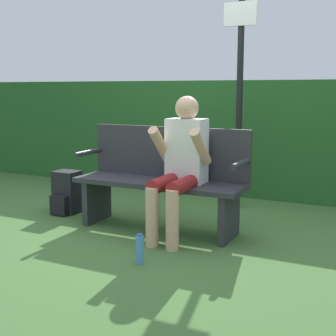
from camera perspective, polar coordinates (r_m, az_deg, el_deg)
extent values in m
plane|color=#426B33|center=(4.50, -1.16, -7.52)|extent=(40.00, 40.00, 0.00)
cube|color=#235623|center=(6.04, 7.02, 3.75)|extent=(12.00, 0.43, 1.43)
cube|color=#2D2D33|center=(4.38, -1.18, -1.84)|extent=(1.64, 0.47, 0.05)
cube|color=#2D2D33|center=(4.53, 0.09, 1.97)|extent=(1.64, 0.04, 0.49)
cube|color=#2D2D33|center=(4.79, -8.63, -3.87)|extent=(0.06, 0.43, 0.43)
cube|color=#2D2D33|center=(4.17, 7.45, -5.89)|extent=(0.06, 0.43, 0.43)
cylinder|color=#2D2D33|center=(4.76, -9.72, 1.90)|extent=(0.05, 0.43, 0.05)
cylinder|color=#2D2D33|center=(4.04, 8.87, 0.55)|extent=(0.05, 0.43, 0.05)
cube|color=silver|center=(4.26, 2.29, 2.11)|extent=(0.35, 0.22, 0.58)
sphere|color=#DBA884|center=(4.22, 2.33, 7.33)|extent=(0.21, 0.21, 0.21)
cylinder|color=maroon|center=(4.12, -0.35, -1.80)|extent=(0.13, 0.49, 0.13)
cylinder|color=maroon|center=(4.04, 2.07, -2.04)|extent=(0.13, 0.49, 0.13)
cylinder|color=#DBA884|center=(3.97, -1.96, -6.04)|extent=(0.11, 0.11, 0.51)
cylinder|color=#DBA884|center=(3.88, 0.53, -6.38)|extent=(0.11, 0.11, 0.51)
cylinder|color=#DBA884|center=(4.21, -0.93, 2.86)|extent=(0.09, 0.35, 0.35)
cylinder|color=#DBA884|center=(4.04, 4.00, 2.56)|extent=(0.09, 0.35, 0.35)
cube|color=black|center=(5.16, -12.18, -2.86)|extent=(0.26, 0.21, 0.46)
cube|color=black|center=(5.08, -13.14, -4.44)|extent=(0.20, 0.07, 0.21)
cylinder|color=#4C8CCC|center=(3.64, -3.47, -9.93)|extent=(0.06, 0.06, 0.22)
cylinder|color=#2D66B2|center=(3.60, -3.49, -8.16)|extent=(0.04, 0.04, 0.02)
cylinder|color=black|center=(5.25, 8.68, 7.52)|extent=(0.07, 0.07, 2.28)
cube|color=silver|center=(5.26, 8.81, 18.10)|extent=(0.36, 0.02, 0.25)
cube|color=#2D4784|center=(15.36, -4.72, 6.54)|extent=(2.39, 4.25, 0.64)
cube|color=#333D4C|center=(15.34, -4.75, 8.58)|extent=(1.77, 2.17, 0.46)
cylinder|color=black|center=(16.80, -5.77, 6.12)|extent=(0.30, 0.63, 0.61)
cylinder|color=black|center=(16.33, -0.73, 6.07)|extent=(0.30, 0.63, 0.61)
cylinder|color=black|center=(14.50, -9.19, 5.49)|extent=(0.30, 0.63, 0.61)
cylinder|color=black|center=(13.95, -3.44, 5.44)|extent=(0.30, 0.63, 0.61)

